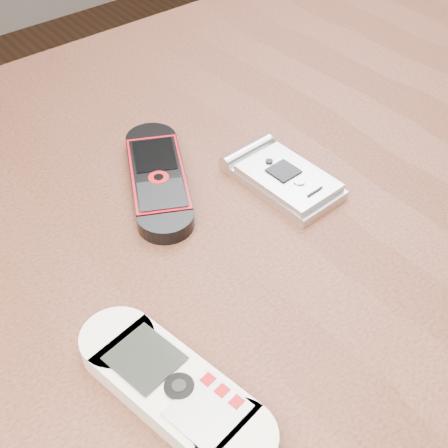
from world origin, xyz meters
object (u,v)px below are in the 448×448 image
table (220,310)px  nokia_white (173,388)px  nokia_black_red (158,177)px  motorola_razr (286,179)px

table → nokia_white: size_ratio=7.09×
nokia_black_red → nokia_white: bearing=-94.0°
table → motorola_razr: (0.09, 0.01, 0.11)m
nokia_black_red → motorola_razr: bearing=-12.3°
table → motorola_razr: motorola_razr is taller
nokia_white → table: bearing=30.7°
table → nokia_black_red: (-0.00, 0.09, 0.11)m
nokia_white → nokia_black_red: nokia_white is taller
table → nokia_black_red: bearing=92.5°
table → nokia_black_red: size_ratio=7.15×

